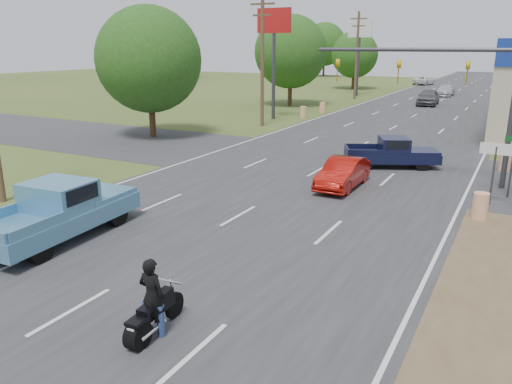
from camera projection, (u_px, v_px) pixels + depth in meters
The scene contains 26 objects.
ground at pixel (71, 312), 12.02m from camera, with size 200.00×200.00×0.00m, color #405421.
main_road at pixel (414, 116), 45.79m from camera, with size 15.00×180.00×0.02m, color #2D2D30.
cross_road at pixel (331, 163), 27.22m from camera, with size 120.00×10.00×0.02m, color #2D2D30.
utility_pole_5 at pixel (262, 57), 38.50m from camera, with size 2.00×0.28×10.00m.
utility_pole_6 at pixel (357, 53), 58.76m from camera, with size 2.00×0.28×10.00m.
tree_0 at pixel (149, 60), 33.81m from camera, with size 7.14×7.14×8.84m.
tree_1 at pixel (291, 52), 52.07m from camera, with size 7.56×7.56×9.36m.
tree_2 at pixel (355, 55), 72.82m from camera, with size 6.72×6.72×8.32m.
tree_4 at pixel (169, 43), 98.51m from camera, with size 9.24×9.24×11.44m.
tree_6 at pixel (324, 44), 104.07m from camera, with size 8.82×8.82×10.92m.
barrel_0 at pixel (480, 206), 18.36m from camera, with size 0.56×0.56×1.00m, color orange.
barrel_1 at pixel (505, 162), 25.35m from camera, with size 0.56×0.56×1.00m, color orange.
barrel_2 at pixel (303, 112), 44.46m from camera, with size 0.56×0.56×1.00m, color orange.
barrel_3 at pixel (323, 108), 47.70m from camera, with size 0.56×0.56×1.00m, color orange.
pole_sign_left_near at pixel (274, 33), 41.81m from camera, with size 3.00×0.35×9.20m.
pole_sign_left_far at pixel (360, 38), 62.07m from camera, with size 3.00×0.35×9.20m.
lane_sign at pixel (495, 159), 19.56m from camera, with size 1.20×0.08×2.52m.
signal_mast at pixel (450, 78), 22.36m from camera, with size 9.12×0.40×7.00m.
red_convertible at pixel (343, 173), 22.40m from camera, with size 1.40×4.01×1.32m, color #8E0C06.
motorcycle at pixel (152, 317), 10.91m from camera, with size 0.62×2.03×1.03m.
rider at pixel (152, 300), 10.83m from camera, with size 0.63×0.41×1.73m, color black.
blue_pickup at pixel (61, 209), 16.52m from camera, with size 2.63×5.93×1.92m.
navy_pickup at pixel (394, 152), 26.21m from camera, with size 5.10×3.68×1.58m.
distant_car_grey at pixel (428, 97), 53.67m from camera, with size 2.04×5.06×1.72m, color #555559.
distant_car_silver at pixel (446, 91), 63.76m from camera, with size 1.93×4.74×1.38m, color silver.
distant_car_white at pixel (424, 81), 81.99m from camera, with size 2.31×5.02×1.39m, color white.
Camera 1 is at (9.03, -7.31, 6.16)m, focal length 35.00 mm.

